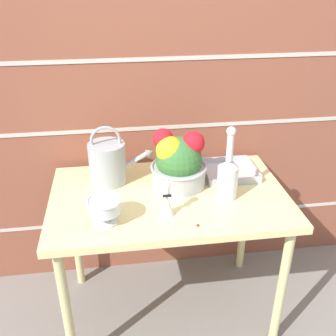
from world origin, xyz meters
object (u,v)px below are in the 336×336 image
at_px(glass_decanter, 228,175).
at_px(crystal_pedestal_bowl, 105,207).
at_px(figurine_vase, 166,202).
at_px(flower_planter, 178,162).
at_px(wire_tray, 229,172).
at_px(watering_can, 108,162).

bearing_deg(glass_decanter, crystal_pedestal_bowl, -167.26).
distance_m(glass_decanter, figurine_vase, 0.31).
distance_m(crystal_pedestal_bowl, flower_planter, 0.44).
height_order(flower_planter, wire_tray, flower_planter).
bearing_deg(crystal_pedestal_bowl, figurine_vase, 3.87).
height_order(watering_can, figurine_vase, watering_can).
bearing_deg(flower_planter, glass_decanter, -35.73).
relative_size(watering_can, wire_tray, 1.21).
bearing_deg(crystal_pedestal_bowl, wire_tray, 28.42).
bearing_deg(wire_tray, glass_decanter, -109.45).
bearing_deg(figurine_vase, glass_decanter, 20.07).
xyz_separation_m(figurine_vase, wire_tray, (0.37, 0.32, -0.06)).
bearing_deg(figurine_vase, watering_can, 125.98).
height_order(glass_decanter, wire_tray, glass_decanter).
xyz_separation_m(crystal_pedestal_bowl, flower_planter, (0.35, 0.27, 0.05)).
bearing_deg(glass_decanter, flower_planter, 144.27).
height_order(figurine_vase, wire_tray, figurine_vase).
distance_m(watering_can, flower_planter, 0.34).
distance_m(watering_can, crystal_pedestal_bowl, 0.35).
bearing_deg(flower_planter, figurine_vase, -109.73).
xyz_separation_m(watering_can, flower_planter, (0.33, -0.08, 0.02)).
bearing_deg(wire_tray, watering_can, 179.32).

